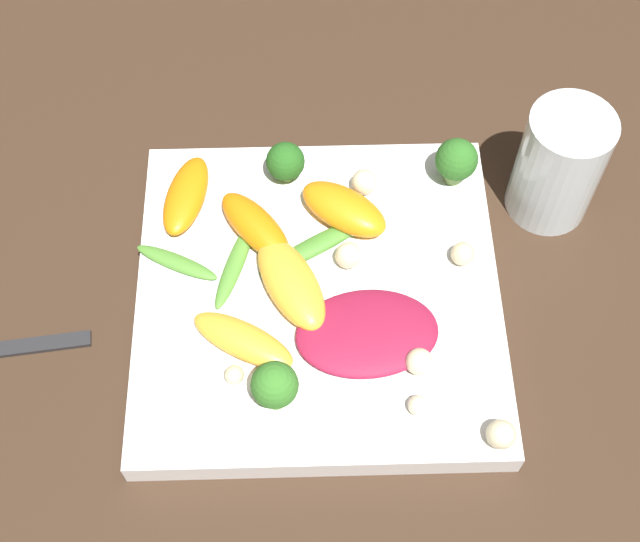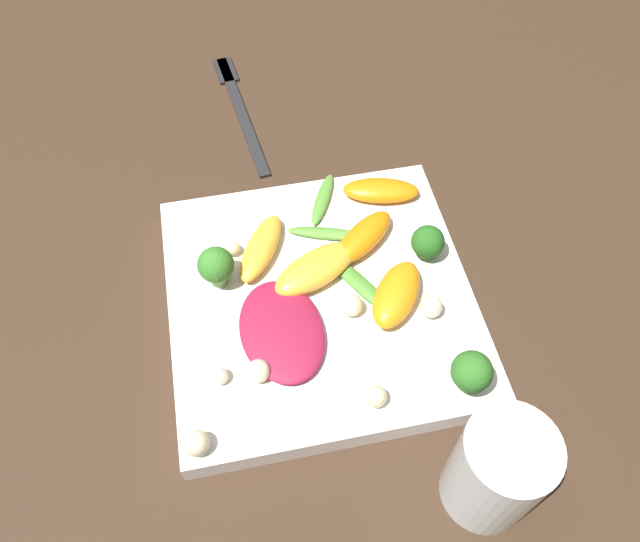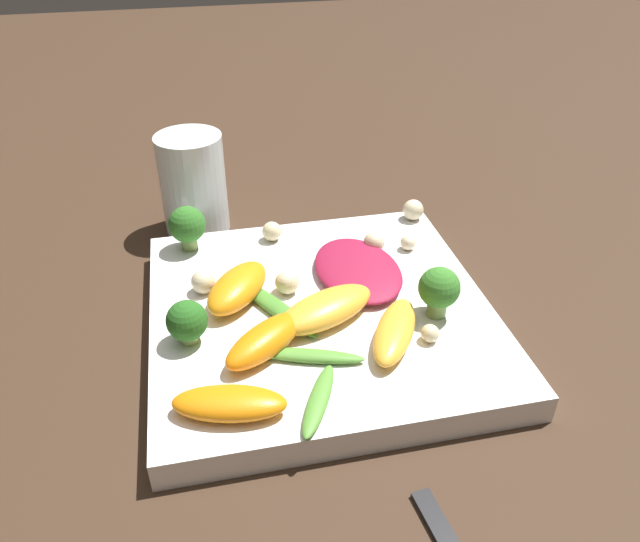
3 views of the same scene
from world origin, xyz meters
TOP-DOWN VIEW (x-y plane):
  - ground_plane at (0.00, 0.00)m, footprint 2.40×2.40m
  - plate at (0.00, 0.00)m, footprint 0.25×0.25m
  - drinking_glass at (-0.17, -0.08)m, footprint 0.06×0.06m
  - radicchio_leaf_0 at (-0.03, 0.04)m, footprint 0.10×0.07m
  - orange_segment_0 at (0.04, -0.05)m, footprint 0.06×0.07m
  - orange_segment_1 at (0.02, 0.00)m, footprint 0.06×0.09m
  - orange_segment_2 at (0.05, 0.04)m, footprint 0.08×0.06m
  - orange_segment_3 at (0.09, -0.08)m, footprint 0.04×0.07m
  - orange_segment_4 at (-0.02, -0.06)m, footprint 0.07×0.07m
  - broccoli_floret_0 at (-0.10, -0.09)m, footprint 0.03×0.03m
  - broccoli_floret_1 at (0.03, 0.08)m, footprint 0.03×0.03m
  - broccoli_floret_2 at (0.02, -0.10)m, footprint 0.03×0.03m
  - arugula_sprig_0 at (0.00, -0.03)m, footprint 0.09×0.06m
  - arugula_sprig_1 at (0.10, -0.02)m, footprint 0.06×0.04m
  - arugula_sprig_2 at (0.06, -0.02)m, footprint 0.03×0.07m
  - macadamia_nut_0 at (-0.02, -0.02)m, footprint 0.02×0.02m
  - macadamia_nut_1 at (-0.06, 0.06)m, footprint 0.02×0.02m
  - macadamia_nut_2 at (-0.11, 0.11)m, footprint 0.02×0.02m
  - macadamia_nut_3 at (-0.04, -0.08)m, footprint 0.02×0.02m
  - macadamia_nut_4 at (0.06, 0.06)m, footprint 0.01×0.01m
  - macadamia_nut_5 at (-0.10, -0.02)m, footprint 0.02×0.02m
  - macadamia_nut_6 at (-0.06, 0.09)m, footprint 0.01×0.01m

SIDE VIEW (x-z plane):
  - ground_plane at x=0.00m, z-range 0.00..0.00m
  - plate at x=0.00m, z-range 0.00..0.02m
  - arugula_sprig_1 at x=0.10m, z-range 0.02..0.03m
  - arugula_sprig_2 at x=0.06m, z-range 0.02..0.03m
  - arugula_sprig_0 at x=0.00m, z-range 0.02..0.03m
  - radicchio_leaf_0 at x=-0.03m, z-range 0.02..0.03m
  - macadamia_nut_4 at x=0.06m, z-range 0.02..0.03m
  - macadamia_nut_6 at x=-0.06m, z-range 0.02..0.03m
  - orange_segment_3 at x=0.09m, z-range 0.02..0.04m
  - orange_segment_2 at x=0.05m, z-range 0.02..0.04m
  - macadamia_nut_5 at x=-0.10m, z-range 0.02..0.04m
  - macadamia_nut_1 at x=-0.06m, z-range 0.02..0.04m
  - macadamia_nut_0 at x=-0.02m, z-range 0.02..0.04m
  - macadamia_nut_3 at x=-0.04m, z-range 0.02..0.04m
  - macadamia_nut_2 at x=-0.11m, z-range 0.02..0.04m
  - orange_segment_0 at x=0.04m, z-range 0.02..0.04m
  - orange_segment_1 at x=0.02m, z-range 0.02..0.04m
  - orange_segment_4 at x=-0.02m, z-range 0.02..0.04m
  - broccoli_floret_2 at x=0.02m, z-range 0.02..0.05m
  - broccoli_floret_0 at x=-0.10m, z-range 0.02..0.06m
  - broccoli_floret_1 at x=0.03m, z-range 0.02..0.06m
  - drinking_glass at x=-0.17m, z-range 0.00..0.09m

